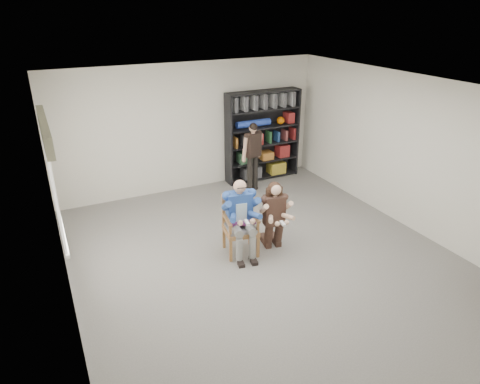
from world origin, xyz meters
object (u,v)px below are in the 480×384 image
armchair (241,226)px  seated_man (241,218)px  standing_man (253,158)px  bookshelf (263,136)px  kneeling_woman (275,217)px

armchair → seated_man: (0.00, 0.00, 0.15)m
standing_man → bookshelf: bearing=31.4°
armchair → kneeling_woman: 0.60m
seated_man → armchair: bearing=0.0°
armchair → kneeling_woman: (0.58, -0.12, 0.10)m
seated_man → bookshelf: bookshelf is taller
seated_man → bookshelf: size_ratio=0.63×
kneeling_woman → standing_man: 2.52m
armchair → kneeling_woman: kneeling_woman is taller
armchair → kneeling_woman: bearing=-1.8°
kneeling_woman → standing_man: (0.82, 2.38, 0.18)m
armchair → bookshelf: size_ratio=0.49×
standing_man → armchair: bearing=-136.5°
bookshelf → armchair: bearing=-124.7°
seated_man → standing_man: 2.66m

